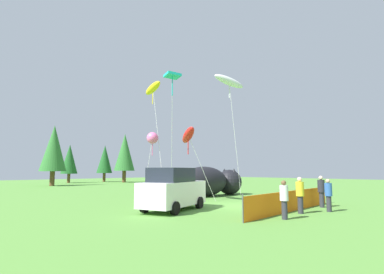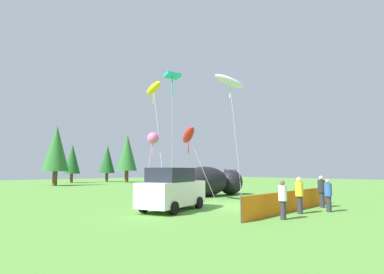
{
  "view_description": "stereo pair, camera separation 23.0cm",
  "coord_description": "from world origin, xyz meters",
  "px_view_note": "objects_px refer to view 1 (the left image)",
  "views": [
    {
      "loc": [
        -14.47,
        -10.64,
        2.09
      ],
      "look_at": [
        -1.0,
        3.13,
        4.22
      ],
      "focal_mm": 28.0,
      "sensor_mm": 36.0,
      "label": 1
    },
    {
      "loc": [
        -14.3,
        -10.8,
        2.09
      ],
      "look_at": [
        -1.0,
        3.13,
        4.22
      ],
      "focal_mm": 28.0,
      "sensor_mm": 36.0,
      "label": 2
    }
  ],
  "objects_px": {
    "kite_yellow_hero": "(153,89)",
    "kite_pink_octopus": "(152,138)",
    "kite_red_lizard": "(188,135)",
    "spectator_in_yellow_shirt": "(284,198)",
    "spectator_in_white_shirt": "(328,194)",
    "parked_car": "(173,190)",
    "folding_chair": "(300,195)",
    "inflatable_cat": "(211,182)",
    "spectator_in_black_shirt": "(300,194)",
    "kite_white_ghost": "(229,82)",
    "spectator_in_green_shirt": "(321,190)",
    "kite_teal_diamond": "(172,78)"
  },
  "relations": [
    {
      "from": "kite_teal_diamond",
      "to": "kite_red_lizard",
      "type": "distance_m",
      "value": 3.98
    },
    {
      "from": "parked_car",
      "to": "folding_chair",
      "type": "relative_size",
      "value": 5.26
    },
    {
      "from": "kite_yellow_hero",
      "to": "kite_white_ghost",
      "type": "bearing_deg",
      "value": -54.89
    },
    {
      "from": "kite_white_ghost",
      "to": "spectator_in_green_shirt",
      "type": "bearing_deg",
      "value": -94.07
    },
    {
      "from": "folding_chair",
      "to": "spectator_in_black_shirt",
      "type": "bearing_deg",
      "value": -116.43
    },
    {
      "from": "folding_chair",
      "to": "kite_teal_diamond",
      "type": "distance_m",
      "value": 10.95
    },
    {
      "from": "folding_chair",
      "to": "kite_red_lizard",
      "type": "height_order",
      "value": "kite_red_lizard"
    },
    {
      "from": "kite_yellow_hero",
      "to": "kite_white_ghost",
      "type": "distance_m",
      "value": 6.11
    },
    {
      "from": "inflatable_cat",
      "to": "kite_pink_octopus",
      "type": "height_order",
      "value": "kite_pink_octopus"
    },
    {
      "from": "spectator_in_green_shirt",
      "to": "kite_white_ghost",
      "type": "distance_m",
      "value": 10.47
    },
    {
      "from": "kite_red_lizard",
      "to": "kite_white_ghost",
      "type": "height_order",
      "value": "kite_white_ghost"
    },
    {
      "from": "kite_yellow_hero",
      "to": "kite_pink_octopus",
      "type": "distance_m",
      "value": 4.44
    },
    {
      "from": "kite_red_lizard",
      "to": "kite_pink_octopus",
      "type": "relative_size",
      "value": 1.04
    },
    {
      "from": "parked_car",
      "to": "kite_pink_octopus",
      "type": "bearing_deg",
      "value": 43.68
    },
    {
      "from": "kite_white_ghost",
      "to": "parked_car",
      "type": "bearing_deg",
      "value": -164.76
    },
    {
      "from": "folding_chair",
      "to": "kite_red_lizard",
      "type": "distance_m",
      "value": 8.16
    },
    {
      "from": "parked_car",
      "to": "spectator_in_white_shirt",
      "type": "relative_size",
      "value": 2.87
    },
    {
      "from": "inflatable_cat",
      "to": "kite_yellow_hero",
      "type": "distance_m",
      "value": 8.9
    },
    {
      "from": "folding_chair",
      "to": "parked_car",
      "type": "bearing_deg",
      "value": -163.23
    },
    {
      "from": "inflatable_cat",
      "to": "spectator_in_black_shirt",
      "type": "distance_m",
      "value": 10.41
    },
    {
      "from": "spectator_in_black_shirt",
      "to": "spectator_in_green_shirt",
      "type": "distance_m",
      "value": 3.17
    },
    {
      "from": "kite_yellow_hero",
      "to": "kite_pink_octopus",
      "type": "xyz_separation_m",
      "value": [
        -0.87,
        -1.21,
        -4.18
      ]
    },
    {
      "from": "spectator_in_white_shirt",
      "to": "spectator_in_green_shirt",
      "type": "distance_m",
      "value": 1.82
    },
    {
      "from": "kite_yellow_hero",
      "to": "kite_red_lizard",
      "type": "relative_size",
      "value": 1.82
    },
    {
      "from": "spectator_in_white_shirt",
      "to": "parked_car",
      "type": "bearing_deg",
      "value": 132.15
    },
    {
      "from": "parked_car",
      "to": "kite_white_ghost",
      "type": "relative_size",
      "value": 0.5
    },
    {
      "from": "spectator_in_green_shirt",
      "to": "kite_white_ghost",
      "type": "relative_size",
      "value": 0.19
    },
    {
      "from": "inflatable_cat",
      "to": "kite_pink_octopus",
      "type": "bearing_deg",
      "value": 167.18
    },
    {
      "from": "inflatable_cat",
      "to": "kite_red_lizard",
      "type": "height_order",
      "value": "kite_red_lizard"
    },
    {
      "from": "spectator_in_yellow_shirt",
      "to": "kite_teal_diamond",
      "type": "distance_m",
      "value": 10.21
    },
    {
      "from": "kite_teal_diamond",
      "to": "spectator_in_yellow_shirt",
      "type": "bearing_deg",
      "value": -90.41
    },
    {
      "from": "spectator_in_white_shirt",
      "to": "kite_pink_octopus",
      "type": "bearing_deg",
      "value": 101.48
    },
    {
      "from": "spectator_in_white_shirt",
      "to": "kite_red_lizard",
      "type": "bearing_deg",
      "value": 101.9
    },
    {
      "from": "folding_chair",
      "to": "spectator_in_yellow_shirt",
      "type": "xyz_separation_m",
      "value": [
        -6.46,
        -2.43,
        0.36
      ]
    },
    {
      "from": "inflatable_cat",
      "to": "kite_white_ghost",
      "type": "distance_m",
      "value": 8.13
    },
    {
      "from": "kite_teal_diamond",
      "to": "inflatable_cat",
      "type": "bearing_deg",
      "value": 21.27
    },
    {
      "from": "inflatable_cat",
      "to": "spectator_in_black_shirt",
      "type": "relative_size",
      "value": 3.67
    },
    {
      "from": "inflatable_cat",
      "to": "kite_teal_diamond",
      "type": "relative_size",
      "value": 0.79
    },
    {
      "from": "spectator_in_yellow_shirt",
      "to": "spectator_in_white_shirt",
      "type": "height_order",
      "value": "spectator_in_yellow_shirt"
    },
    {
      "from": "spectator_in_yellow_shirt",
      "to": "kite_yellow_hero",
      "type": "height_order",
      "value": "kite_yellow_hero"
    },
    {
      "from": "inflatable_cat",
      "to": "spectator_in_green_shirt",
      "type": "relative_size",
      "value": 3.64
    },
    {
      "from": "spectator_in_yellow_shirt",
      "to": "kite_white_ghost",
      "type": "xyz_separation_m",
      "value": [
        5.78,
        7.47,
        7.95
      ]
    },
    {
      "from": "spectator_in_yellow_shirt",
      "to": "spectator_in_black_shirt",
      "type": "bearing_deg",
      "value": 8.62
    },
    {
      "from": "spectator_in_white_shirt",
      "to": "spectator_in_green_shirt",
      "type": "height_order",
      "value": "spectator_in_green_shirt"
    },
    {
      "from": "parked_car",
      "to": "kite_yellow_hero",
      "type": "bearing_deg",
      "value": 42.06
    },
    {
      "from": "kite_yellow_hero",
      "to": "kite_white_ghost",
      "type": "xyz_separation_m",
      "value": [
        3.51,
        -5.0,
        0.23
      ]
    },
    {
      "from": "kite_yellow_hero",
      "to": "inflatable_cat",
      "type": "bearing_deg",
      "value": -32.97
    },
    {
      "from": "kite_teal_diamond",
      "to": "spectator_in_green_shirt",
      "type": "bearing_deg",
      "value": -52.68
    },
    {
      "from": "inflatable_cat",
      "to": "kite_white_ghost",
      "type": "relative_size",
      "value": 0.68
    },
    {
      "from": "parked_car",
      "to": "spectator_in_green_shirt",
      "type": "distance_m",
      "value": 8.4
    }
  ]
}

